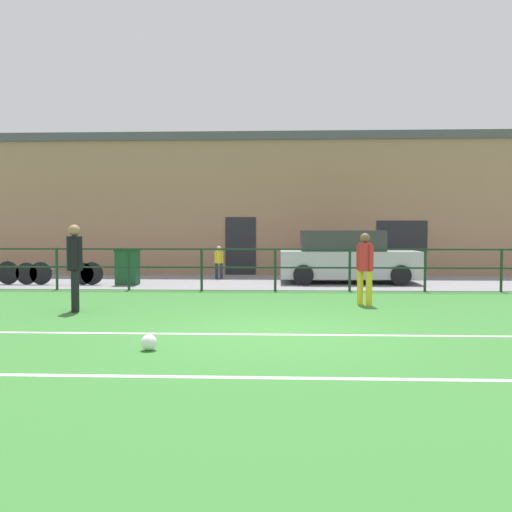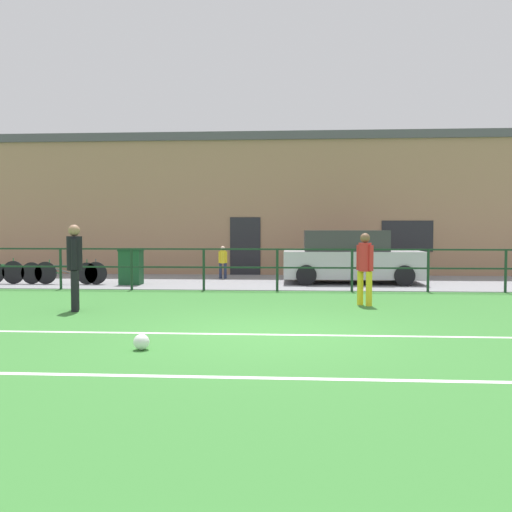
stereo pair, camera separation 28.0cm
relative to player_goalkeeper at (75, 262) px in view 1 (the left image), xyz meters
The scene contains 14 objects.
ground 4.67m from the player_goalkeeper, 27.98° to the right, with size 60.00×44.00×0.04m, color #387A33.
field_line_touchline 4.73m from the player_goalkeeper, 29.48° to the right, with size 36.00×0.11×0.00m, color white.
field_line_hash 6.34m from the player_goalkeeper, 50.01° to the right, with size 36.00×0.11×0.00m, color white.
pavement_strip 7.59m from the player_goalkeeper, 57.67° to the left, with size 48.00×5.00×0.02m, color gray.
perimeter_fence 5.58m from the player_goalkeeper, 43.81° to the left, with size 36.07×0.07×1.15m.
clubhouse_facade 10.95m from the player_goalkeeper, 68.19° to the left, with size 28.00×2.56×5.17m.
player_goalkeeper is the anchor object (origin of this frame).
player_striker 6.13m from the player_goalkeeper, 11.18° to the left, with size 0.34×0.33×1.58m.
soccer_ball_match 4.29m from the player_goalkeeper, 56.01° to the right, with size 0.22×0.22×0.22m, color white.
spectator_child 7.52m from the player_goalkeeper, 73.57° to the left, with size 0.30×0.19×1.09m.
parked_car_red 8.67m from the player_goalkeeper, 44.29° to the left, with size 4.17×1.84×1.61m.
bicycle_parked_1 5.70m from the player_goalkeeper, 116.70° to the left, with size 2.36×0.04×0.75m.
bicycle_parked_2 5.55m from the player_goalkeeper, 113.44° to the left, with size 2.22×0.04×0.77m.
trash_bin_0 5.18m from the player_goalkeeper, 94.15° to the left, with size 0.66×0.56×1.08m.
Camera 1 is at (0.11, -8.70, 1.67)m, focal length 38.33 mm.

